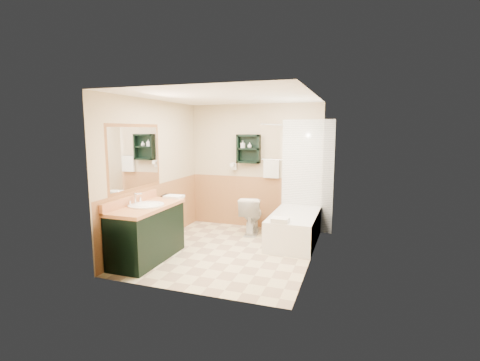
{
  "coord_description": "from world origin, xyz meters",
  "views": [
    {
      "loc": [
        1.89,
        -4.97,
        1.91
      ],
      "look_at": [
        0.14,
        0.2,
        1.11
      ],
      "focal_mm": 26.0,
      "sensor_mm": 36.0,
      "label": 1
    }
  ],
  "objects_px": {
    "vanity": "(147,233)",
    "vanity_book": "(162,189)",
    "bathtub": "(294,228)",
    "soap_bottle_b": "(250,146)",
    "hair_dryer": "(234,166)",
    "soap_bottle_a": "(243,146)",
    "toilet": "(251,215)",
    "wall_shelf": "(248,149)"
  },
  "relations": [
    {
      "from": "wall_shelf",
      "to": "vanity",
      "type": "relative_size",
      "value": 0.43
    },
    {
      "from": "hair_dryer",
      "to": "toilet",
      "type": "distance_m",
      "value": 1.05
    },
    {
      "from": "hair_dryer",
      "to": "wall_shelf",
      "type": "bearing_deg",
      "value": -4.76
    },
    {
      "from": "wall_shelf",
      "to": "soap_bottle_a",
      "type": "relative_size",
      "value": 3.93
    },
    {
      "from": "wall_shelf",
      "to": "toilet",
      "type": "relative_size",
      "value": 0.78
    },
    {
      "from": "vanity_book",
      "to": "soap_bottle_a",
      "type": "height_order",
      "value": "soap_bottle_a"
    },
    {
      "from": "bathtub",
      "to": "soap_bottle_b",
      "type": "relative_size",
      "value": 14.43
    },
    {
      "from": "hair_dryer",
      "to": "vanity",
      "type": "distance_m",
      "value": 2.37
    },
    {
      "from": "wall_shelf",
      "to": "soap_bottle_b",
      "type": "bearing_deg",
      "value": -10.6
    },
    {
      "from": "vanity",
      "to": "bathtub",
      "type": "xyz_separation_m",
      "value": [
        1.92,
        1.51,
        -0.16
      ]
    },
    {
      "from": "bathtub",
      "to": "toilet",
      "type": "distance_m",
      "value": 0.89
    },
    {
      "from": "bathtub",
      "to": "wall_shelf",
      "type": "bearing_deg",
      "value": 149.05
    },
    {
      "from": "vanity_book",
      "to": "soap_bottle_b",
      "type": "xyz_separation_m",
      "value": [
        1.09,
        1.39,
        0.68
      ]
    },
    {
      "from": "hair_dryer",
      "to": "soap_bottle_b",
      "type": "relative_size",
      "value": 2.31
    },
    {
      "from": "wall_shelf",
      "to": "soap_bottle_a",
      "type": "distance_m",
      "value": 0.12
    },
    {
      "from": "soap_bottle_b",
      "to": "bathtub",
      "type": "bearing_deg",
      "value": -31.42
    },
    {
      "from": "vanity",
      "to": "soap_bottle_a",
      "type": "xyz_separation_m",
      "value": [
        0.79,
        2.12,
        1.19
      ]
    },
    {
      "from": "wall_shelf",
      "to": "vanity_book",
      "type": "xyz_separation_m",
      "value": [
        -1.06,
        -1.4,
        -0.62
      ]
    },
    {
      "from": "vanity",
      "to": "toilet",
      "type": "xyz_separation_m",
      "value": [
        1.07,
        1.76,
        -0.07
      ]
    },
    {
      "from": "hair_dryer",
      "to": "toilet",
      "type": "xyz_separation_m",
      "value": [
        0.48,
        -0.39,
        -0.86
      ]
    },
    {
      "from": "vanity_book",
      "to": "soap_bottle_b",
      "type": "relative_size",
      "value": 2.12
    },
    {
      "from": "wall_shelf",
      "to": "vanity_book",
      "type": "height_order",
      "value": "wall_shelf"
    },
    {
      "from": "bathtub",
      "to": "soap_bottle_a",
      "type": "bearing_deg",
      "value": 151.74
    },
    {
      "from": "bathtub",
      "to": "soap_bottle_a",
      "type": "xyz_separation_m",
      "value": [
        -1.13,
        0.61,
        1.35
      ]
    },
    {
      "from": "vanity_book",
      "to": "vanity",
      "type": "bearing_deg",
      "value": -85.76
    },
    {
      "from": "vanity",
      "to": "bathtub",
      "type": "height_order",
      "value": "vanity"
    },
    {
      "from": "wall_shelf",
      "to": "soap_bottle_a",
      "type": "height_order",
      "value": "wall_shelf"
    },
    {
      "from": "vanity",
      "to": "vanity_book",
      "type": "xyz_separation_m",
      "value": [
        -0.17,
        0.73,
        0.52
      ]
    },
    {
      "from": "toilet",
      "to": "soap_bottle_a",
      "type": "distance_m",
      "value": 1.33
    },
    {
      "from": "soap_bottle_a",
      "to": "vanity",
      "type": "bearing_deg",
      "value": -110.31
    },
    {
      "from": "hair_dryer",
      "to": "toilet",
      "type": "relative_size",
      "value": 0.34
    },
    {
      "from": "wall_shelf",
      "to": "toilet",
      "type": "height_order",
      "value": "wall_shelf"
    },
    {
      "from": "wall_shelf",
      "to": "hair_dryer",
      "type": "height_order",
      "value": "wall_shelf"
    },
    {
      "from": "hair_dryer",
      "to": "vanity_book",
      "type": "distance_m",
      "value": 1.64
    },
    {
      "from": "wall_shelf",
      "to": "bathtub",
      "type": "bearing_deg",
      "value": -30.95
    },
    {
      "from": "vanity",
      "to": "hair_dryer",
      "type": "bearing_deg",
      "value": 74.55
    },
    {
      "from": "vanity",
      "to": "bathtub",
      "type": "distance_m",
      "value": 2.45
    },
    {
      "from": "toilet",
      "to": "bathtub",
      "type": "bearing_deg",
      "value": 155.65
    },
    {
      "from": "soap_bottle_b",
      "to": "hair_dryer",
      "type": "bearing_deg",
      "value": 174.75
    },
    {
      "from": "toilet",
      "to": "soap_bottle_b",
      "type": "distance_m",
      "value": 1.32
    },
    {
      "from": "toilet",
      "to": "soap_bottle_a",
      "type": "height_order",
      "value": "soap_bottle_a"
    },
    {
      "from": "hair_dryer",
      "to": "toilet",
      "type": "bearing_deg",
      "value": -39.27
    }
  ]
}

